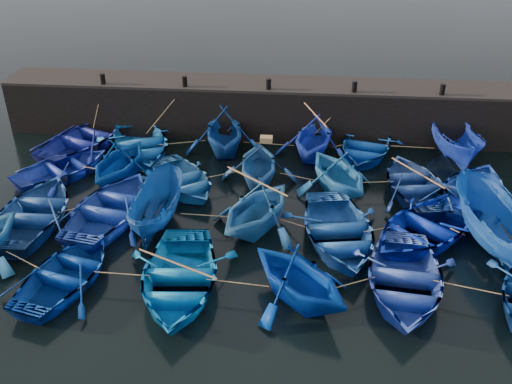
# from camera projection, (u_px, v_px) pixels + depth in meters

# --- Properties ---
(ground) EXTENTS (120.00, 120.00, 0.00)m
(ground) POSITION_uv_depth(u_px,v_px,m) (248.00, 255.00, 19.91)
(ground) COLOR black
(ground) RESTS_ON ground
(quay_wall) EXTENTS (26.00, 2.50, 2.50)m
(quay_wall) POSITION_uv_depth(u_px,v_px,m) (270.00, 109.00, 28.33)
(quay_wall) COLOR black
(quay_wall) RESTS_ON ground
(quay_top) EXTENTS (26.00, 2.50, 0.12)m
(quay_top) POSITION_uv_depth(u_px,v_px,m) (270.00, 84.00, 27.67)
(quay_top) COLOR black
(quay_top) RESTS_ON quay_wall
(bollard_0) EXTENTS (0.24, 0.24, 0.50)m
(bollard_0) POSITION_uv_depth(u_px,v_px,m) (103.00, 79.00, 27.38)
(bollard_0) COLOR black
(bollard_0) RESTS_ON quay_top
(bollard_1) EXTENTS (0.24, 0.24, 0.50)m
(bollard_1) POSITION_uv_depth(u_px,v_px,m) (185.00, 81.00, 27.06)
(bollard_1) COLOR black
(bollard_1) RESTS_ON quay_top
(bollard_2) EXTENTS (0.24, 0.24, 0.50)m
(bollard_2) POSITION_uv_depth(u_px,v_px,m) (269.00, 84.00, 26.74)
(bollard_2) COLOR black
(bollard_2) RESTS_ON quay_top
(bollard_3) EXTENTS (0.24, 0.24, 0.50)m
(bollard_3) POSITION_uv_depth(u_px,v_px,m) (354.00, 87.00, 26.42)
(bollard_3) COLOR black
(bollard_3) RESTS_ON quay_top
(bollard_4) EXTENTS (0.24, 0.24, 0.50)m
(bollard_4) POSITION_uv_depth(u_px,v_px,m) (443.00, 89.00, 26.10)
(bollard_4) COLOR black
(bollard_4) RESTS_ON quay_top
(boat_0) EXTENTS (5.42, 6.23, 1.08)m
(boat_0) POSITION_uv_depth(u_px,v_px,m) (85.00, 138.00, 27.02)
(boat_0) COLOR navy
(boat_0) RESTS_ON ground
(boat_1) EXTENTS (5.71, 6.49, 1.12)m
(boat_1) POSITION_uv_depth(u_px,v_px,m) (140.00, 144.00, 26.46)
(boat_1) COLOR blue
(boat_1) RESTS_ON ground
(boat_2) EXTENTS (4.25, 4.74, 2.23)m
(boat_2) POSITION_uv_depth(u_px,v_px,m) (224.00, 130.00, 26.44)
(boat_2) COLOR navy
(boat_2) RESTS_ON ground
(boat_3) EXTENTS (4.08, 4.52, 2.10)m
(boat_3) POSITION_uv_depth(u_px,v_px,m) (314.00, 136.00, 26.00)
(boat_3) COLOR #1731C4
(boat_3) RESTS_ON ground
(boat_4) EXTENTS (4.38, 5.34, 0.97)m
(boat_4) POSITION_uv_depth(u_px,v_px,m) (366.00, 146.00, 26.43)
(boat_4) COLOR #0D449E
(boat_4) RESTS_ON ground
(boat_5) EXTENTS (2.20, 4.76, 1.78)m
(boat_5) POSITION_uv_depth(u_px,v_px,m) (455.00, 142.00, 25.84)
(boat_5) COLOR #1433B8
(boat_5) RESTS_ON ground
(boat_6) EXTENTS (5.12, 5.28, 0.89)m
(boat_6) POSITION_uv_depth(u_px,v_px,m) (63.00, 168.00, 24.63)
(boat_6) COLOR #1C36AB
(boat_6) RESTS_ON ground
(boat_7) EXTENTS (4.08, 4.49, 2.04)m
(boat_7) POSITION_uv_depth(u_px,v_px,m) (120.00, 161.00, 23.95)
(boat_7) COLOR navy
(boat_7) RESTS_ON ground
(boat_8) EXTENTS (5.07, 5.34, 0.90)m
(boat_8) POSITION_uv_depth(u_px,v_px,m) (183.00, 179.00, 23.72)
(boat_8) COLOR #2769AD
(boat_8) RESTS_ON ground
(boat_9) EXTENTS (3.52, 4.00, 1.98)m
(boat_9) POSITION_uv_depth(u_px,v_px,m) (259.00, 163.00, 23.84)
(boat_9) COLOR navy
(boat_9) RESTS_ON ground
(boat_10) EXTENTS (4.74, 4.97, 2.03)m
(boat_10) POSITION_uv_depth(u_px,v_px,m) (339.00, 171.00, 23.12)
(boat_10) COLOR #1D65AB
(boat_10) RESTS_ON ground
(boat_11) EXTENTS (4.19, 5.28, 0.99)m
(boat_11) POSITION_uv_depth(u_px,v_px,m) (416.00, 184.00, 23.31)
(boat_11) COLOR navy
(boat_11) RESTS_ON ground
(boat_12) EXTENTS (5.36, 5.90, 1.00)m
(boat_12) POSITION_uv_depth(u_px,v_px,m) (474.00, 190.00, 22.84)
(boat_12) COLOR #1842A8
(boat_12) RESTS_ON ground
(boat_13) EXTENTS (3.83, 5.25, 1.07)m
(boat_13) POSITION_uv_depth(u_px,v_px,m) (35.00, 212.00, 21.37)
(boat_13) COLOR navy
(boat_13) RESTS_ON ground
(boat_14) EXTENTS (4.57, 5.74, 1.07)m
(boat_14) POSITION_uv_depth(u_px,v_px,m) (111.00, 207.00, 21.66)
(boat_14) COLOR #1C3CA1
(boat_14) RESTS_ON ground
(boat_15) EXTENTS (1.77, 4.26, 1.62)m
(boat_15) POSITION_uv_depth(u_px,v_px,m) (156.00, 206.00, 21.17)
(boat_15) COLOR navy
(boat_15) RESTS_ON ground
(boat_16) EXTENTS (4.90, 5.12, 2.09)m
(boat_16) POSITION_uv_depth(u_px,v_px,m) (257.00, 207.00, 20.70)
(boat_16) COLOR #21619B
(boat_16) RESTS_ON ground
(boat_17) EXTENTS (4.58, 5.77, 1.08)m
(boat_17) POSITION_uv_depth(u_px,v_px,m) (338.00, 231.00, 20.25)
(boat_17) COLOR #184D96
(boat_17) RESTS_ON ground
(boat_18) EXTENTS (6.23, 6.27, 1.07)m
(boat_18) POSITION_uv_depth(u_px,v_px,m) (425.00, 227.00, 20.45)
(boat_18) COLOR #0421B5
(boat_18) RESTS_ON ground
(boat_19) EXTENTS (2.92, 5.37, 1.96)m
(boat_19) POSITION_uv_depth(u_px,v_px,m) (494.00, 226.00, 19.71)
(boat_19) COLOR #0F46A0
(boat_19) RESTS_ON ground
(boat_21) EXTENTS (4.08, 4.98, 0.90)m
(boat_21) POSITION_uv_depth(u_px,v_px,m) (67.00, 273.00, 18.33)
(boat_21) COLOR navy
(boat_21) RESTS_ON ground
(boat_22) EXTENTS (4.13, 5.46, 1.07)m
(boat_22) POSITION_uv_depth(u_px,v_px,m) (178.00, 278.00, 17.96)
(boat_22) COLOR blue
(boat_22) RESTS_ON ground
(boat_23) EXTENTS (5.06, 5.05, 2.02)m
(boat_23) POSITION_uv_depth(u_px,v_px,m) (299.00, 276.00, 17.27)
(boat_23) COLOR #002D90
(boat_23) RESTS_ON ground
(boat_24) EXTENTS (4.13, 5.41, 1.05)m
(boat_24) POSITION_uv_depth(u_px,v_px,m) (404.00, 279.00, 17.92)
(boat_24) COLOR blue
(boat_24) RESTS_ON ground
(wooden_crate) EXTENTS (0.50, 0.36, 0.23)m
(wooden_crate) POSITION_uv_depth(u_px,v_px,m) (266.00, 139.00, 23.26)
(wooden_crate) COLOR olive
(wooden_crate) RESTS_ON boat_9
(mooring_ropes) EXTENTS (17.27, 11.85, 2.10)m
(mooring_ropes) POSITION_uv_depth(u_px,v_px,m) (262.00, 167.00, 23.73)
(mooring_ropes) COLOR tan
(mooring_ropes) RESTS_ON ground
(loose_oars) EXTENTS (10.65, 12.10, 1.17)m
(loose_oars) POSITION_uv_depth(u_px,v_px,m) (300.00, 176.00, 21.59)
(loose_oars) COLOR #99724C
(loose_oars) RESTS_ON ground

